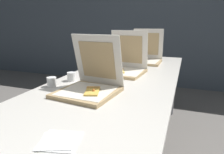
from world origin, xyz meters
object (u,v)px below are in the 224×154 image
at_px(pizza_box_back, 145,58).
at_px(cup_white_near_center, 72,77).
at_px(cup_white_far, 106,64).
at_px(cup_white_near_left, 52,82).
at_px(table, 118,84).
at_px(pizza_box_front, 90,85).
at_px(napkin_pile, 59,141).
at_px(pizza_box_middle, 124,67).

xyz_separation_m(pizza_box_back, cup_white_near_center, (-0.36, -0.92, -0.02)).
height_order(pizza_box_back, cup_white_far, pizza_box_back).
bearing_deg(cup_white_near_left, pizza_box_back, 69.29).
xyz_separation_m(table, pizza_box_front, (-0.05, -0.37, 0.10)).
xyz_separation_m(pizza_box_back, cup_white_far, (-0.30, -0.39, -0.02)).
bearing_deg(cup_white_far, napkin_pile, -75.82).
height_order(cup_white_near_center, napkin_pile, cup_white_near_center).
distance_m(pizza_box_front, cup_white_near_left, 0.30).
height_order(table, cup_white_near_left, cup_white_near_left).
distance_m(table, pizza_box_middle, 0.22).
bearing_deg(pizza_box_middle, cup_white_far, 151.12).
bearing_deg(cup_white_near_left, cup_white_near_center, 73.42).
relative_size(cup_white_near_center, napkin_pile, 0.38).
xyz_separation_m(table, cup_white_far, (-0.24, 0.36, 0.08)).
relative_size(table, napkin_pile, 14.26).
xyz_separation_m(pizza_box_front, pizza_box_back, (0.12, 1.12, 0.00)).
distance_m(pizza_box_front, pizza_box_middle, 0.57).
bearing_deg(cup_white_near_left, pizza_box_middle, 57.66).
xyz_separation_m(cup_white_far, cup_white_near_center, (-0.06, -0.53, 0.00)).
bearing_deg(pizza_box_middle, napkin_pile, -79.97).
bearing_deg(cup_white_far, cup_white_near_center, -96.62).
bearing_deg(table, pizza_box_front, -98.33).
relative_size(table, cup_white_far, 37.54).
distance_m(table, cup_white_near_left, 0.49).
height_order(pizza_box_front, pizza_box_middle, pizza_box_middle).
bearing_deg(cup_white_near_left, napkin_pile, -51.88).
bearing_deg(cup_white_near_center, pizza_box_front, -38.66).
height_order(table, cup_white_far, cup_white_far).
bearing_deg(table, napkin_pile, -85.14).
bearing_deg(pizza_box_front, cup_white_far, 110.85).
bearing_deg(napkin_pile, pizza_box_front, 104.09).
relative_size(pizza_box_front, cup_white_near_left, 5.81).
xyz_separation_m(pizza_box_middle, cup_white_near_left, (-0.34, -0.54, -0.02)).
relative_size(cup_white_far, cup_white_near_left, 1.00).
bearing_deg(pizza_box_back, cup_white_near_left, -110.63).
height_order(table, pizza_box_middle, pizza_box_middle).
xyz_separation_m(pizza_box_middle, cup_white_near_center, (-0.29, -0.37, -0.02)).
height_order(cup_white_far, cup_white_near_center, same).
height_order(cup_white_near_center, cup_white_near_left, same).
distance_m(cup_white_far, cup_white_near_left, 0.71).
distance_m(pizza_box_back, cup_white_far, 0.49).
distance_m(cup_white_near_center, napkin_pile, 0.80).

